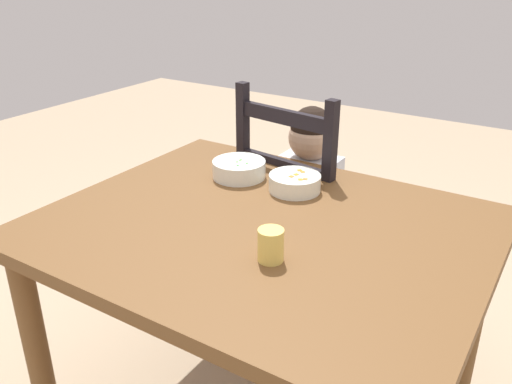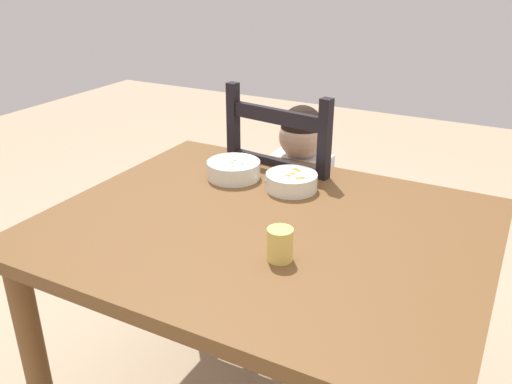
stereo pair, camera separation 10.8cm
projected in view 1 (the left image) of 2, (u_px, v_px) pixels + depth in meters
name	position (u px, v px, depth m)	size (l,w,h in m)	color
dining_table	(263.00, 256.00, 1.54)	(1.21, 0.99, 0.76)	brown
dining_chair	(303.00, 226.00, 2.10)	(0.48, 0.48, 1.03)	black
child_figure	(306.00, 191.00, 2.03)	(0.32, 0.31, 0.95)	silver
bowl_of_peas	(239.00, 168.00, 1.79)	(0.18, 0.18, 0.06)	white
bowl_of_carrots	(295.00, 182.00, 1.68)	(0.16, 0.16, 0.05)	white
spoon	(282.00, 182.00, 1.75)	(0.14, 0.06, 0.01)	silver
drinking_cup	(271.00, 245.00, 1.29)	(0.06, 0.06, 0.08)	#EFD262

